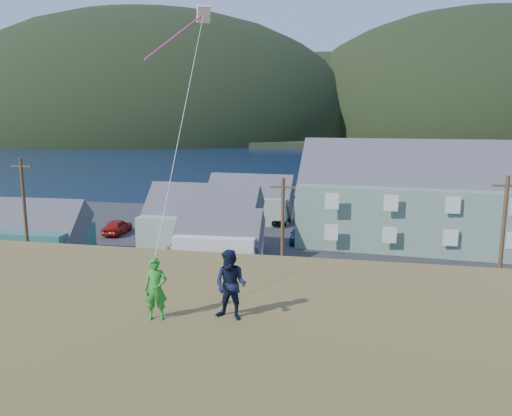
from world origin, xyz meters
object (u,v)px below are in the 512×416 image
at_px(lodge, 489,200).
at_px(shed_teal, 37,234).
at_px(shed_palegreen_far, 250,200).
at_px(kite_flyer_navy, 231,285).
at_px(shed_palegreen_near, 202,222).
at_px(shed_white, 219,239).
at_px(kite_flyer_green, 156,289).
at_px(wharf, 277,200).

relative_size(lodge, shed_teal, 4.25).
distance_m(shed_palegreen_far, kite_flyer_navy, 46.28).
distance_m(shed_palegreen_near, shed_palegreen_far, 14.36).
distance_m(shed_palegreen_near, shed_white, 4.21).
xyz_separation_m(shed_teal, shed_palegreen_near, (12.87, 5.49, 0.41)).
relative_size(shed_palegreen_near, kite_flyer_green, 6.84).
bearing_deg(shed_white, lodge, 20.89).
bearing_deg(lodge, shed_palegreen_near, -161.72).
relative_size(shed_teal, shed_white, 1.14).
height_order(shed_teal, shed_palegreen_far, shed_palegreen_far).
xyz_separation_m(shed_palegreen_near, kite_flyer_navy, (10.68, -30.67, 5.25)).
distance_m(shed_teal, shed_white, 15.55).
height_order(lodge, shed_palegreen_near, lodge).
relative_size(shed_white, shed_palegreen_far, 0.70).
height_order(shed_teal, kite_flyer_green, kite_flyer_green).
distance_m(shed_teal, kite_flyer_navy, 34.94).
height_order(shed_teal, shed_white, shed_teal).
bearing_deg(wharf, shed_white, -89.50).
xyz_separation_m(shed_teal, kite_flyer_navy, (23.55, -25.18, 5.66)).
relative_size(shed_palegreen_far, kite_flyer_navy, 5.92).
height_order(shed_palegreen_near, kite_flyer_green, kite_flyer_green).
distance_m(lodge, shed_teal, 40.17).
relative_size(shed_palegreen_far, kite_flyer_green, 6.65).
relative_size(shed_teal, shed_palegreen_far, 0.80).
distance_m(wharf, shed_palegreen_far, 13.63).
xyz_separation_m(lodge, kite_flyer_navy, (-14.77, -36.99, 3.39)).
bearing_deg(wharf, shed_teal, -114.48).
bearing_deg(shed_palegreen_near, kite_flyer_green, -71.14).
bearing_deg(shed_white, shed_palegreen_near, 125.50).
distance_m(kite_flyer_green, kite_flyer_navy, 1.85).
relative_size(kite_flyer_green, kite_flyer_navy, 0.89).
distance_m(shed_white, shed_palegreen_far, 17.66).
bearing_deg(shed_palegreen_near, lodge, 16.85).
distance_m(shed_palegreen_far, kite_flyer_green, 46.33).
relative_size(wharf, lodge, 0.74).
xyz_separation_m(lodge, shed_palegreen_far, (-24.18, 7.98, -2.09)).
bearing_deg(shed_teal, lodge, 16.00).
bearing_deg(lodge, kite_flyer_navy, -107.43).
bearing_deg(shed_palegreen_far, shed_teal, -122.41).
bearing_deg(shed_palegreen_far, shed_palegreen_near, -91.97).
xyz_separation_m(wharf, shed_white, (0.27, -31.04, 1.75)).
relative_size(lodge, kite_flyer_navy, 20.17).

